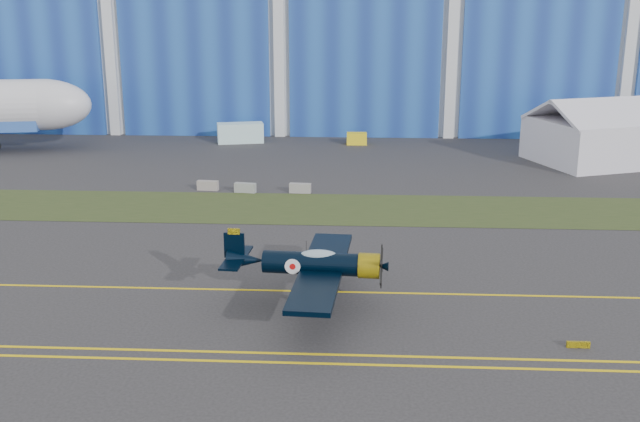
# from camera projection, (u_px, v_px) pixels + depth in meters

# --- Properties ---
(ground) EXTENTS (260.00, 260.00, 0.00)m
(ground) POSITION_uv_depth(u_px,v_px,m) (205.00, 262.00, 51.46)
(ground) COLOR #363435
(ground) RESTS_ON ground
(grass_median) EXTENTS (260.00, 10.00, 0.02)m
(grass_median) POSITION_uv_depth(u_px,v_px,m) (238.00, 207.00, 64.91)
(grass_median) COLOR #475128
(grass_median) RESTS_ON ground
(hangar) EXTENTS (220.00, 45.70, 30.00)m
(hangar) POSITION_uv_depth(u_px,v_px,m) (294.00, 16.00, 116.35)
(hangar) COLOR silver
(hangar) RESTS_ON ground
(taxiway_centreline) EXTENTS (200.00, 0.20, 0.02)m
(taxiway_centreline) POSITION_uv_depth(u_px,v_px,m) (189.00, 289.00, 46.66)
(taxiway_centreline) COLOR yellow
(taxiway_centreline) RESTS_ON ground
(edge_line_near) EXTENTS (80.00, 0.20, 0.02)m
(edge_line_near) POSITION_uv_depth(u_px,v_px,m) (147.00, 359.00, 37.53)
(edge_line_near) COLOR yellow
(edge_line_near) RESTS_ON ground
(edge_line_far) EXTENTS (80.00, 0.20, 0.02)m
(edge_line_far) POSITION_uv_depth(u_px,v_px,m) (152.00, 350.00, 38.49)
(edge_line_far) COLOR yellow
(edge_line_far) RESTS_ON ground
(guard_board_right) EXTENTS (1.20, 0.15, 0.35)m
(guard_board_right) POSITION_uv_depth(u_px,v_px,m) (578.00, 345.00, 38.74)
(guard_board_right) COLOR yellow
(guard_board_right) RESTS_ON ground
(warbird) EXTENTS (11.54, 13.60, 3.83)m
(warbird) POSITION_uv_depth(u_px,v_px,m) (312.00, 263.00, 43.18)
(warbird) COLOR black
(warbird) RESTS_ON ground
(tent) EXTENTS (18.48, 16.04, 7.20)m
(tent) POSITION_uv_depth(u_px,v_px,m) (609.00, 130.00, 82.28)
(tent) COLOR white
(tent) RESTS_ON ground
(shipping_container) EXTENTS (6.06, 3.54, 2.46)m
(shipping_container) POSITION_uv_depth(u_px,v_px,m) (240.00, 133.00, 94.05)
(shipping_container) COLOR #C8F3F3
(shipping_container) RESTS_ON ground
(tug) EXTENTS (2.50, 1.59, 1.44)m
(tug) POSITION_uv_depth(u_px,v_px,m) (357.00, 139.00, 93.04)
(tug) COLOR yellow
(tug) RESTS_ON ground
(barrier_a) EXTENTS (2.05, 0.80, 0.90)m
(barrier_a) POSITION_uv_depth(u_px,v_px,m) (208.00, 185.00, 70.71)
(barrier_a) COLOR gray
(barrier_a) RESTS_ON ground
(barrier_b) EXTENTS (2.07, 0.93, 0.90)m
(barrier_b) POSITION_uv_depth(u_px,v_px,m) (245.00, 188.00, 69.84)
(barrier_b) COLOR gray
(barrier_b) RESTS_ON ground
(barrier_c) EXTENTS (2.04, 0.77, 0.90)m
(barrier_c) POSITION_uv_depth(u_px,v_px,m) (300.00, 188.00, 69.71)
(barrier_c) COLOR gray
(barrier_c) RESTS_ON ground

